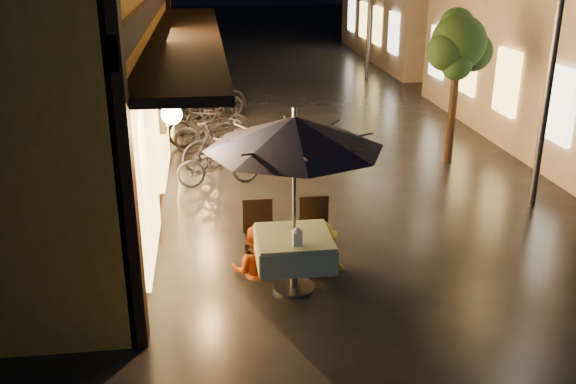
{
  "coord_description": "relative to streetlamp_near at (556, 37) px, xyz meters",
  "views": [
    {
      "loc": [
        -2.6,
        -7.82,
        4.24
      ],
      "look_at": [
        -1.55,
        0.22,
        1.15
      ],
      "focal_mm": 40.0,
      "sensor_mm": 36.0,
      "label": 1
    }
  ],
  "objects": [
    {
      "name": "bicycle_4",
      "position": [
        -5.35,
        5.35,
        -2.5
      ],
      "size": [
        1.68,
        1.0,
        0.83
      ],
      "primitive_type": "imported",
      "rotation": [
        0.0,
        0.0,
        1.27
      ],
      "color": "black",
      "rests_on": "ground"
    },
    {
      "name": "table_lantern",
      "position": [
        -4.55,
        -2.67,
        -2.0
      ],
      "size": [
        0.16,
        0.16,
        0.25
      ],
      "color": "white",
      "rests_on": "cafe_table"
    },
    {
      "name": "bicycle_2",
      "position": [
        -5.44,
        3.8,
        -2.45
      ],
      "size": [
        1.85,
        0.82,
        0.94
      ],
      "primitive_type": "imported",
      "rotation": [
        0.0,
        0.0,
        1.46
      ],
      "color": "black",
      "rests_on": "ground"
    },
    {
      "name": "bicycle_3",
      "position": [
        -5.68,
        4.16,
        -2.41
      ],
      "size": [
        1.77,
        0.91,
        1.02
      ],
      "primitive_type": "imported",
      "rotation": [
        0.0,
        0.0,
        1.31
      ],
      "color": "black",
      "rests_on": "ground"
    },
    {
      "name": "bicycle_1",
      "position": [
        -5.34,
        2.71,
        -2.4
      ],
      "size": [
        1.78,
        1.16,
        1.04
      ],
      "primitive_type": "imported",
      "rotation": [
        0.0,
        0.0,
        2.0
      ],
      "color": "black",
      "rests_on": "ground"
    },
    {
      "name": "bicycle_5",
      "position": [
        -5.34,
        7.12,
        -2.4
      ],
      "size": [
        1.79,
        1.09,
        1.04
      ],
      "primitive_type": "imported",
      "rotation": [
        0.0,
        0.0,
        1.94
      ],
      "color": "black",
      "rests_on": "ground"
    },
    {
      "name": "street_tree",
      "position": [
        -0.59,
        2.51,
        -0.5
      ],
      "size": [
        1.43,
        1.2,
        3.15
      ],
      "color": "black",
      "rests_on": "ground"
    },
    {
      "name": "cafe_chair_left",
      "position": [
        -4.95,
        -1.64,
        -2.38
      ],
      "size": [
        0.42,
        0.42,
        0.97
      ],
      "color": "black",
      "rests_on": "ground"
    },
    {
      "name": "patio_umbrella",
      "position": [
        -4.55,
        -2.38,
        -0.77
      ],
      "size": [
        2.24,
        2.24,
        2.46
      ],
      "color": "#59595E",
      "rests_on": "ground"
    },
    {
      "name": "person_orange",
      "position": [
        -5.03,
        -1.86,
        -2.24
      ],
      "size": [
        0.76,
        0.65,
        1.36
      ],
      "primitive_type": "imported",
      "rotation": [
        0.0,
        0.0,
        2.91
      ],
      "color": "#C7440C",
      "rests_on": "ground"
    },
    {
      "name": "person_yellow",
      "position": [
        -4.12,
        -1.87,
        -2.23
      ],
      "size": [
        0.92,
        0.56,
        1.38
      ],
      "primitive_type": "imported",
      "rotation": [
        0.0,
        0.0,
        3.09
      ],
      "color": "gold",
      "rests_on": "ground"
    },
    {
      "name": "bicycle_6",
      "position": [
        -5.45,
        6.94,
        -2.47
      ],
      "size": [
        1.78,
        0.89,
        0.89
      ],
      "primitive_type": "imported",
      "rotation": [
        0.0,
        0.0,
        1.76
      ],
      "color": "black",
      "rests_on": "ground"
    },
    {
      "name": "cafe_chair_right",
      "position": [
        -4.15,
        -1.64,
        -2.38
      ],
      "size": [
        0.42,
        0.42,
        0.97
      ],
      "color": "black",
      "rests_on": "ground"
    },
    {
      "name": "bicycle_0",
      "position": [
        -5.43,
        1.79,
        -2.5
      ],
      "size": [
        1.65,
        0.8,
        0.83
      ],
      "primitive_type": "imported",
      "rotation": [
        0.0,
        0.0,
        1.73
      ],
      "color": "black",
      "rests_on": "ground"
    },
    {
      "name": "cafe_table",
      "position": [
        -4.55,
        -2.38,
        -2.33
      ],
      "size": [
        0.99,
        0.99,
        0.78
      ],
      "color": "#59595E",
      "rests_on": "ground"
    },
    {
      "name": "streetlamp_near",
      "position": [
        0.0,
        0.0,
        0.0
      ],
      "size": [
        0.36,
        0.36,
        4.23
      ],
      "color": "#59595E",
      "rests_on": "ground"
    },
    {
      "name": "ground",
      "position": [
        -3.0,
        -2.0,
        -2.92
      ],
      "size": [
        90.0,
        90.0,
        0.0
      ],
      "primitive_type": "plane",
      "color": "black",
      "rests_on": "ground"
    }
  ]
}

